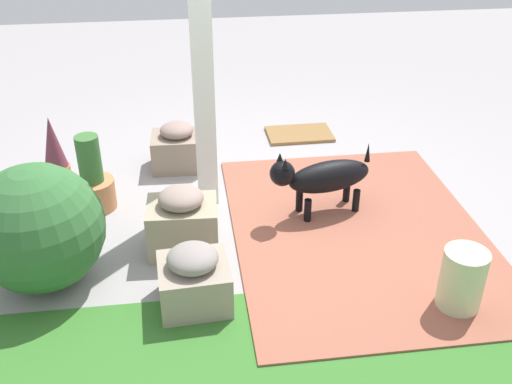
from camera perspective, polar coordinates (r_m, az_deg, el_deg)
ground_plane at (r=4.62m, az=-0.36°, el=-1.66°), size 12.00×12.00×0.00m
brick_path at (r=4.41m, az=9.74°, el=-3.72°), size 1.80×2.40×0.02m
porch_pillar at (r=4.28m, az=-5.25°, el=13.12°), size 0.15×0.15×2.38m
stone_planter_nearest at (r=5.20m, az=-7.52°, el=4.26°), size 0.46×0.38×0.41m
stone_planter_mid at (r=4.09m, az=-7.06°, el=-2.89°), size 0.49×0.39×0.48m
stone_planter_far at (r=3.64m, az=-5.98°, el=-8.29°), size 0.45×0.42×0.41m
round_shrub at (r=3.90m, az=-20.18°, el=-3.27°), size 0.82×0.82×0.82m
terracotta_pot_spiky at (r=5.08m, az=-18.80°, el=3.51°), size 0.21×0.21×0.61m
terracotta_pot_tall at (r=4.70m, az=-15.40°, el=0.84°), size 0.32×0.32×0.61m
dog at (r=4.43m, az=6.41°, el=1.45°), size 0.81×0.36×0.55m
ceramic_urn at (r=3.78m, az=19.18°, el=-8.01°), size 0.27×0.27×0.41m
doormat at (r=5.83m, az=4.19°, el=5.59°), size 0.63×0.41×0.03m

